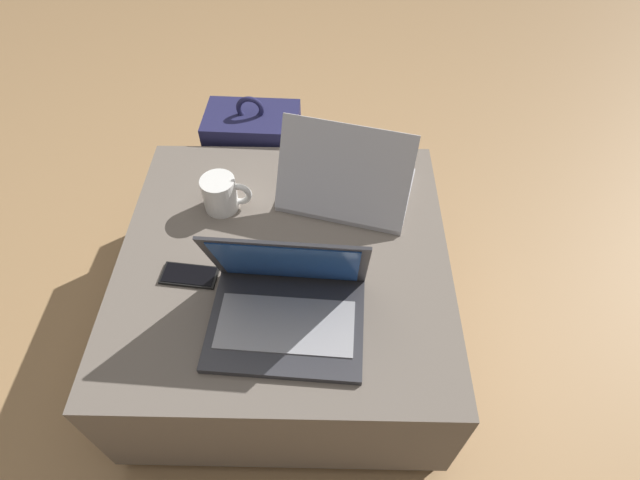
# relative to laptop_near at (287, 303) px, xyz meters

# --- Properties ---
(ground_plane) EXTENTS (14.00, 14.00, 0.00)m
(ground_plane) POSITION_rel_laptop_near_xyz_m (-0.02, 0.18, -0.44)
(ground_plane) COLOR tan
(ottoman) EXTENTS (0.84, 0.83, 0.39)m
(ottoman) POSITION_rel_laptop_near_xyz_m (-0.02, 0.18, -0.25)
(ottoman) COLOR #3D3832
(ottoman) RESTS_ON ground_plane
(laptop_near) EXTENTS (0.36, 0.28, 0.26)m
(laptop_near) POSITION_rel_laptop_near_xyz_m (0.00, 0.00, 0.00)
(laptop_near) COLOR #333338
(laptop_near) RESTS_ON ottoman
(laptop_far) EXTENTS (0.40, 0.33, 0.24)m
(laptop_far) POSITION_rel_laptop_near_xyz_m (0.14, 0.39, -0.00)
(laptop_far) COLOR #B7B7BC
(laptop_far) RESTS_ON ottoman
(cell_phone) EXTENTS (0.14, 0.08, 0.01)m
(cell_phone) POSITION_rel_laptop_near_xyz_m (-0.25, 0.10, -0.05)
(cell_phone) COLOR black
(cell_phone) RESTS_ON ottoman
(backpack) EXTENTS (0.30, 0.25, 0.49)m
(backpack) POSITION_rel_laptop_near_xyz_m (-0.16, 0.72, -0.24)
(backpack) COLOR #23234C
(backpack) RESTS_ON ground_plane
(coffee_mug) EXTENTS (0.13, 0.09, 0.10)m
(coffee_mug) POSITION_rel_laptop_near_xyz_m (-0.20, 0.34, -0.00)
(coffee_mug) COLOR white
(coffee_mug) RESTS_ON ottoman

